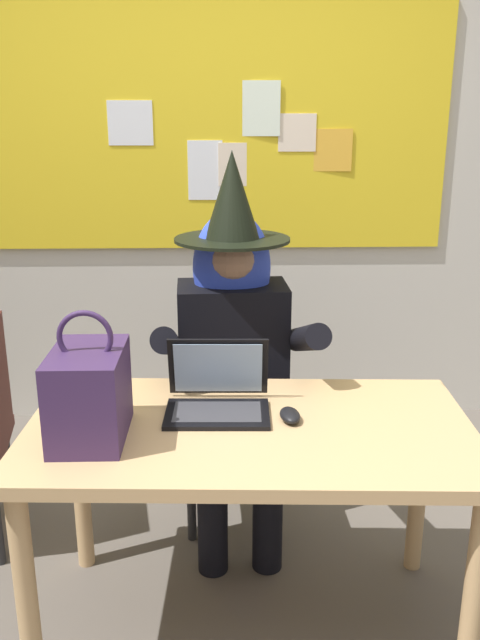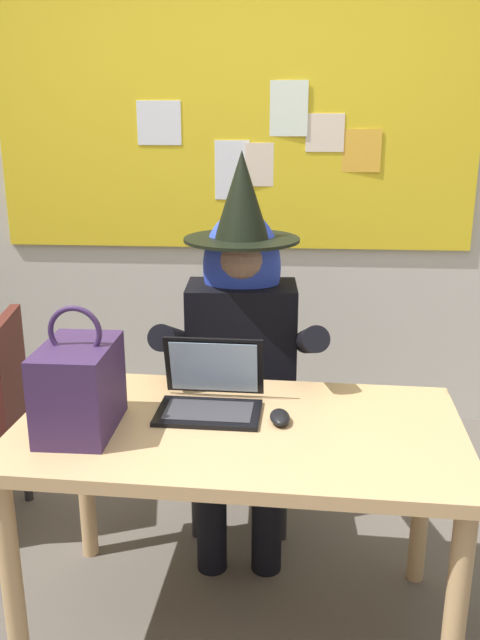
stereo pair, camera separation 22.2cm
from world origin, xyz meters
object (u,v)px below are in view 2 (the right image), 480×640
(desk_main, at_px, (238,453))
(chair_at_desk, at_px, (242,392))
(computer_mouse, at_px, (280,417))
(handbag, at_px, (79,387))
(person_costumed, at_px, (241,333))
(laptop, at_px, (211,394))

(desk_main, distance_m, chair_at_desk, 0.73)
(computer_mouse, distance_m, handbag, 0.60)
(person_costumed, distance_m, computer_mouse, 0.60)
(person_costumed, height_order, laptop, person_costumed)
(desk_main, xyz_separation_m, computer_mouse, (0.12, 0.03, 0.11))
(chair_at_desk, height_order, laptop, laptop)
(person_costumed, bearing_deg, desk_main, 0.51)
(chair_at_desk, relative_size, laptop, 2.81)
(desk_main, relative_size, laptop, 4.18)
(person_costumed, relative_size, laptop, 4.56)
(desk_main, bearing_deg, handbag, -172.34)
(laptop, xyz_separation_m, computer_mouse, (0.22, -0.08, -0.03))
(desk_main, distance_m, computer_mouse, 0.17)
(computer_mouse, bearing_deg, handbag, -177.71)
(laptop, distance_m, computer_mouse, 0.24)
(laptop, bearing_deg, computer_mouse, -19.55)
(laptop, height_order, computer_mouse, laptop)
(person_costumed, bearing_deg, computer_mouse, 12.52)
(desk_main, distance_m, person_costumed, 0.63)
(desk_main, relative_size, person_costumed, 0.92)
(handbag, bearing_deg, chair_at_desk, 62.09)
(desk_main, xyz_separation_m, handbag, (-0.46, -0.06, 0.23))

